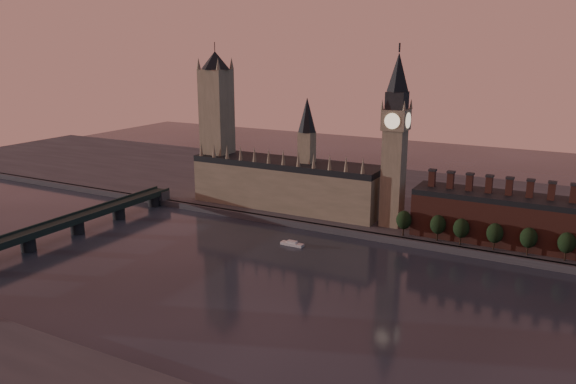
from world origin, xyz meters
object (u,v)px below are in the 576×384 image
object	(u,v)px
victoria_tower	(217,121)
river_boat	(292,244)
big_ben	(395,139)
westminster_bridge	(49,231)

from	to	relation	value
victoria_tower	river_boat	world-z (taller)	victoria_tower
victoria_tower	big_ben	distance (m)	130.12
river_boat	big_ben	bearing A→B (deg)	51.38
westminster_bridge	river_boat	world-z (taller)	westminster_bridge
victoria_tower	big_ben	xyz separation A→B (m)	(130.00, -5.00, -2.26)
big_ben	westminster_bridge	bearing A→B (deg)	-145.67
big_ben	westminster_bridge	size ratio (longest dim) A/B	0.54
big_ben	westminster_bridge	xyz separation A→B (m)	(-165.00, -112.70, -49.39)
westminster_bridge	victoria_tower	bearing A→B (deg)	73.44
river_boat	westminster_bridge	bearing A→B (deg)	-152.92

